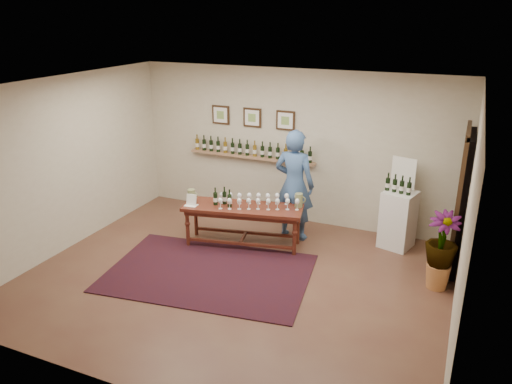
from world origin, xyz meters
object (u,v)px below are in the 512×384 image
at_px(tasting_table, 243,212).
at_px(person, 294,185).
at_px(potted_plant, 441,251).
at_px(display_pedestal, 398,219).

height_order(tasting_table, person, person).
relative_size(tasting_table, person, 1.07).
bearing_deg(potted_plant, person, 162.07).
distance_m(display_pedestal, person, 1.80).
relative_size(tasting_table, display_pedestal, 2.13).
relative_size(display_pedestal, potted_plant, 0.97).
bearing_deg(tasting_table, display_pedestal, 10.27).
xyz_separation_m(display_pedestal, potted_plant, (0.74, -1.13, 0.10)).
height_order(tasting_table, potted_plant, potted_plant).
height_order(display_pedestal, person, person).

